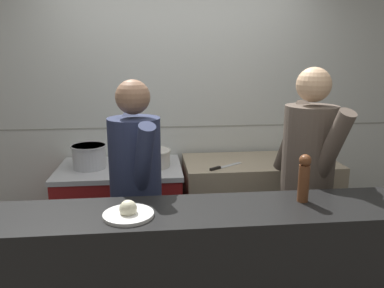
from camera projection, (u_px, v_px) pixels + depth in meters
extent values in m
cube|color=silver|center=(179.00, 111.00, 3.56)|extent=(8.00, 0.06, 2.60)
cube|color=gray|center=(179.00, 127.00, 3.57)|extent=(8.00, 0.00, 0.01)
cube|color=maroon|center=(122.00, 216.00, 3.32)|extent=(1.03, 0.70, 0.84)
cube|color=#B7BABF|center=(120.00, 169.00, 3.22)|extent=(1.05, 0.71, 0.04)
cube|color=#B7BABF|center=(118.00, 226.00, 2.98)|extent=(0.93, 0.03, 0.10)
cube|color=gray|center=(258.00, 207.00, 3.44)|extent=(1.35, 0.65, 0.90)
cube|color=black|center=(266.00, 264.00, 3.24)|extent=(1.32, 0.04, 0.10)
cylinder|color=#B7BABF|center=(89.00, 157.00, 3.16)|extent=(0.28, 0.28, 0.20)
cylinder|color=#B7BABF|center=(89.00, 146.00, 3.14)|extent=(0.29, 0.29, 0.01)
cylinder|color=beige|center=(151.00, 158.00, 3.22)|extent=(0.32, 0.32, 0.14)
cylinder|color=beige|center=(151.00, 151.00, 3.20)|extent=(0.33, 0.33, 0.01)
cone|color=#B7BABF|center=(298.00, 155.00, 3.32)|extent=(0.30, 0.30, 0.10)
cube|color=#B7BABF|center=(230.00, 165.00, 3.18)|extent=(0.22, 0.17, 0.01)
cube|color=black|center=(215.00, 168.00, 3.07)|extent=(0.10, 0.08, 0.02)
cylinder|color=white|center=(128.00, 215.00, 1.88)|extent=(0.26, 0.26, 0.02)
sphere|color=beige|center=(128.00, 209.00, 1.88)|extent=(0.09, 0.09, 0.09)
cylinder|color=brown|center=(304.00, 183.00, 2.06)|extent=(0.06, 0.06, 0.21)
sphere|color=brown|center=(305.00, 160.00, 2.03)|extent=(0.07, 0.07, 0.07)
cube|color=black|center=(139.00, 264.00, 2.61)|extent=(0.33, 0.26, 0.78)
cylinder|color=#262D4C|center=(135.00, 167.00, 2.45)|extent=(0.42, 0.42, 0.64)
sphere|color=#8C664C|center=(133.00, 97.00, 2.34)|extent=(0.22, 0.22, 0.22)
cylinder|color=#262D4C|center=(128.00, 149.00, 2.61)|extent=(0.19, 0.34, 0.54)
cylinder|color=#262D4C|center=(143.00, 163.00, 2.25)|extent=(0.19, 0.34, 0.54)
cube|color=black|center=(301.00, 253.00, 2.73)|extent=(0.34, 0.26, 0.81)
cylinder|color=brown|center=(309.00, 155.00, 2.56)|extent=(0.43, 0.43, 0.67)
sphere|color=#D8AD84|center=(314.00, 85.00, 2.45)|extent=(0.23, 0.23, 0.23)
cylinder|color=brown|center=(291.00, 137.00, 2.73)|extent=(0.19, 0.35, 0.56)
cylinder|color=brown|center=(330.00, 150.00, 2.35)|extent=(0.19, 0.35, 0.56)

